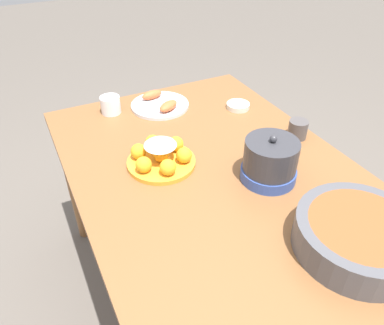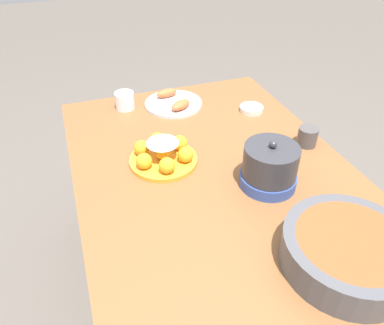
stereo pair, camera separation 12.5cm
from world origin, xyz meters
name	(u,v)px [view 2 (the right image)]	position (x,y,z in m)	size (l,w,h in m)	color
ground_plane	(215,308)	(0.00, 0.00, 0.00)	(12.00, 12.00, 0.00)	#5B544C
dining_table	(221,202)	(0.00, 0.00, 0.63)	(1.47, 0.93, 0.72)	brown
cake_plate	(163,154)	(-0.18, -0.15, 0.75)	(0.24, 0.24, 0.09)	gold
serving_bowl	(349,251)	(0.40, 0.17, 0.77)	(0.34, 0.34, 0.09)	#4C4C51
sauce_bowl	(251,109)	(-0.41, 0.31, 0.73)	(0.10, 0.10, 0.02)	silver
seafood_platter	(174,103)	(-0.57, 0.01, 0.73)	(0.25, 0.25, 0.05)	silver
cup_near	(125,101)	(-0.61, -0.20, 0.76)	(0.08, 0.08, 0.07)	white
cup_far	(307,137)	(-0.10, 0.38, 0.75)	(0.07, 0.07, 0.07)	#4C4747
warming_pot	(270,167)	(0.05, 0.13, 0.79)	(0.18, 0.18, 0.17)	#334C99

